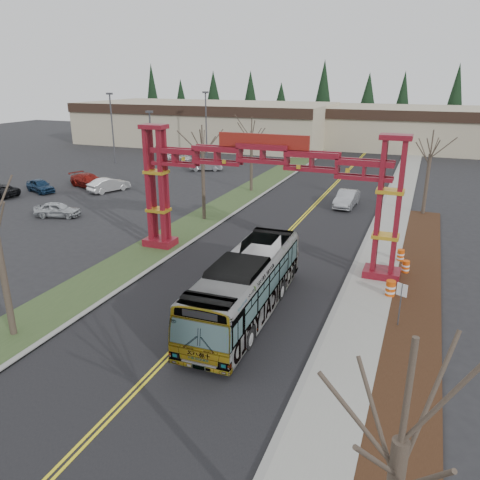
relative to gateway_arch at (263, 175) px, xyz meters
The scene contains 32 objects.
ground 18.97m from the gateway_arch, 90.00° to the right, with size 200.00×200.00×0.00m, color black.
road 9.20m from the gateway_arch, 90.00° to the left, with size 12.00×110.00×0.02m, color black.
lane_line_left 9.19m from the gateway_arch, 90.98° to the left, with size 0.12×100.00×0.01m, color yellow.
lane_line_right 9.19m from the gateway_arch, 89.02° to the left, with size 0.12×100.00×0.01m, color yellow.
curb_right 11.03m from the gateway_arch, 48.70° to the left, with size 0.30×110.00×0.15m, color gray.
sidewalk_right 11.90m from the gateway_arch, 42.65° to the left, with size 2.60×110.00×0.14m, color gray.
landscape_strip 14.25m from the gateway_arch, 38.11° to the right, with size 2.60×50.00×0.12m, color black.
grass_median 12.18m from the gateway_arch, 138.81° to the left, with size 4.00×110.00×0.08m, color #344A25.
curb_left 11.03m from the gateway_arch, 131.30° to the left, with size 0.30×110.00×0.15m, color gray.
gateway_arch is the anchor object (origin of this frame).
retail_building_west 61.78m from the gateway_arch, 119.07° to the left, with size 46.00×22.30×7.50m.
retail_building_east 62.80m from the gateway_arch, 80.83° to the left, with size 38.00×20.30×7.00m.
conifer_treeline 74.00m from the gateway_arch, 89.81° to the left, with size 116.10×5.60×13.00m.
transit_bus 8.89m from the gateway_arch, 76.61° to the right, with size 2.79×11.93×3.32m, color #B3B5BC.
silver_sedan 17.62m from the gateway_arch, 79.85° to the left, with size 1.68×4.81×1.59m, color #A5A8AD.
parked_car_near_a 21.54m from the gateway_arch, behind, with size 1.62×4.04×1.38m, color #B8BCC0.
parked_car_near_b 26.58m from the gateway_arch, 149.55° to the left, with size 1.62×4.65×1.53m, color silver.
parked_car_mid_a 29.98m from the gateway_arch, 151.45° to the left, with size 2.16×5.32×1.54m, color maroon.
parked_car_mid_b 31.47m from the gateway_arch, 160.83° to the left, with size 1.69×4.21×1.44m, color #162F4E.
parked_car_far_a 33.87m from the gateway_arch, 122.37° to the left, with size 1.52×4.36×1.44m, color #95989C.
parked_car_far_b 41.88m from the gateway_arch, 127.11° to the left, with size 2.18×4.72×1.31m, color white.
bare_tree_median_mid 10.93m from the gateway_arch, 137.04° to the left, with size 3.09×3.09×8.21m.
bare_tree_median_far 20.91m from the gateway_arch, 112.49° to the left, with size 3.23×3.23×8.01m.
bare_tree_right_near 23.36m from the gateway_arch, 64.65° to the right, with size 3.21×3.21×7.95m.
bare_tree_right_far 19.24m from the gateway_arch, 58.68° to the left, with size 3.19×3.19×7.65m.
light_pole_near 24.30m from the gateway_arch, 139.22° to the left, with size 0.74×0.37×8.59m.
light_pole_mid 43.43m from the gateway_arch, 139.01° to the left, with size 0.86×0.43×9.92m.
light_pole_far 44.67m from the gateway_arch, 120.52° to the left, with size 0.86×0.43×9.95m.
street_sign 11.96m from the gateway_arch, 32.41° to the right, with size 0.51×0.27×2.39m.
barrel_south 10.65m from the gateway_arch, 16.79° to the right, with size 0.56×0.56×1.04m.
barrel_mid 10.94m from the gateway_arch, ahead, with size 0.48×0.48×0.90m.
barrel_north 10.99m from the gateway_arch, 20.24° to the left, with size 0.49×0.49×0.90m.
Camera 1 is at (9.82, -10.36, 11.96)m, focal length 35.00 mm.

